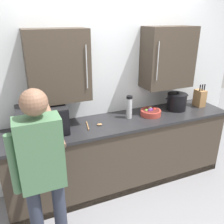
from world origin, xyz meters
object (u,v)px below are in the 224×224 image
Objects in this scene: wooden_spoon at (94,125)px; person_figure at (42,168)px; knife_block at (200,98)px; fruit_bowl at (151,112)px; stock_pot at (177,102)px; thermos_flask at (129,107)px; microwave_oven at (40,121)px.

wooden_spoon is 0.13× the size of person_figure.
person_figure is at bearing -161.53° from knife_block.
wooden_spoon is 0.84× the size of fruit_bowl.
wooden_spoon is 1.58m from knife_block.
person_figure is (-1.86, -0.76, -0.05)m from stock_pot.
fruit_bowl is at bearing -174.79° from stock_pot.
person_figure is (-2.24, -0.75, -0.06)m from knife_block.
thermos_flask reaches higher than stock_pot.
fruit_bowl is (-0.80, -0.03, -0.08)m from knife_block.
fruit_bowl is at bearing 26.54° from person_figure.
knife_block reaches higher than thermos_flask.
fruit_bowl is (1.35, -0.03, -0.11)m from microwave_oven.
stock_pot is at bearing 22.14° from person_figure.
stock_pot is 1.63× the size of wooden_spoon.
wooden_spoon is (-1.19, -0.05, -0.10)m from stock_pot.
knife_block is at bearing -1.16° from stock_pot.
wooden_spoon is at bearing -178.31° from knife_block.
thermos_flask is at bearing 174.26° from fruit_bowl.
thermos_flask is at bearing 33.17° from person_figure.
microwave_oven is 2.29× the size of knife_block.
person_figure is at bearing -153.46° from fruit_bowl.
fruit_bowl is 1.61m from person_figure.
stock_pot is (1.78, 0.01, -0.04)m from microwave_oven.
knife_block reaches higher than microwave_oven.
stock_pot is 0.38m from knife_block.
thermos_flask is at bearing 5.42° from wooden_spoon.
stock_pot is at bearing 178.84° from knife_block.
thermos_flask is 0.18× the size of person_figure.
fruit_bowl is at bearing -1.17° from microwave_oven.
fruit_bowl is (0.77, 0.02, 0.03)m from wooden_spoon.
microwave_oven reaches higher than wooden_spoon.
stock_pot is 1.36× the size of fruit_bowl.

